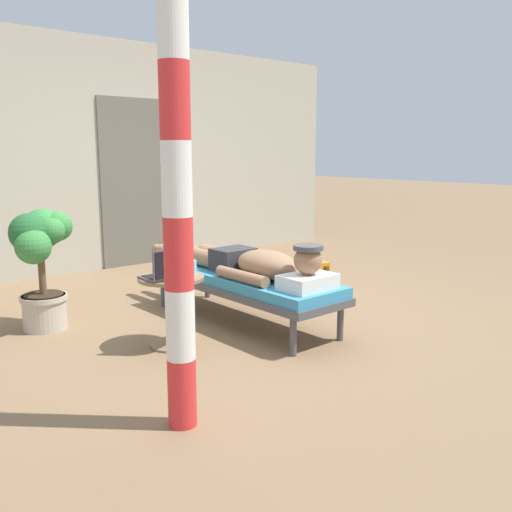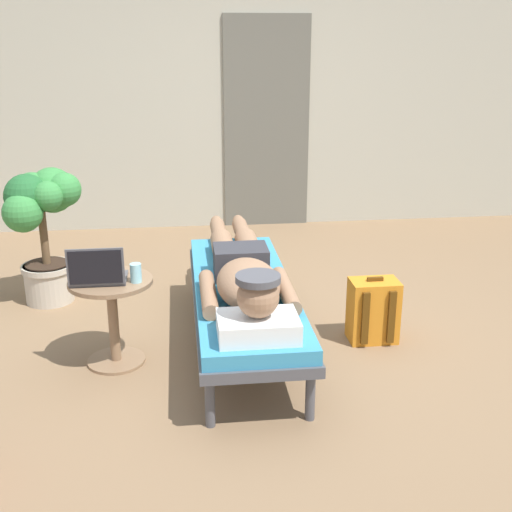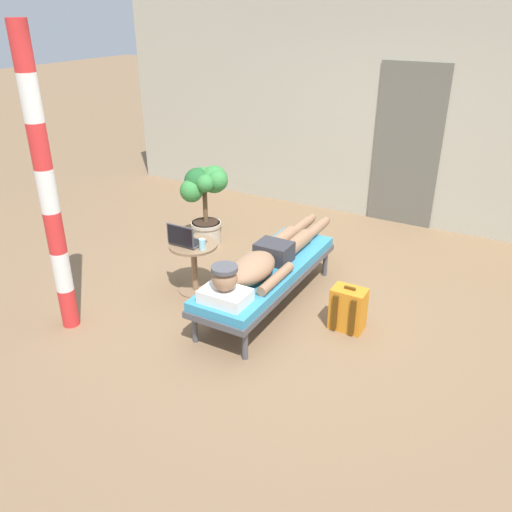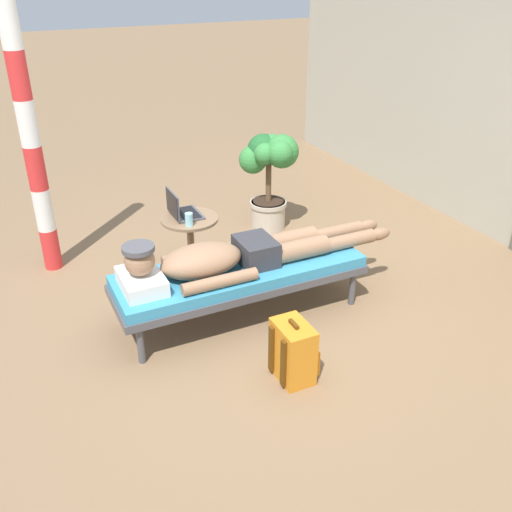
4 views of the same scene
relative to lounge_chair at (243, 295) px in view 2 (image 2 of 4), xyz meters
name	(u,v)px [view 2 (image 2 of 4)]	position (x,y,z in m)	size (l,w,h in m)	color
ground_plane	(258,339)	(0.11, 0.09, -0.35)	(40.00, 40.00, 0.00)	#846647
house_wall_back	(213,89)	(0.00, 2.86, 1.00)	(7.60, 0.20, 2.70)	#B2AD99
house_door_panel	(267,124)	(0.52, 2.75, 0.67)	(0.84, 0.03, 2.04)	#625F54
lounge_chair	(243,295)	(0.00, 0.00, 0.00)	(0.60, 1.90, 0.42)	#4C4C51
person_reclining	(244,272)	(0.00, -0.07, 0.17)	(0.53, 2.17, 0.33)	white
side_table	(112,307)	(-0.77, -0.11, 0.01)	(0.48, 0.48, 0.52)	#8C6B4C
laptop	(98,274)	(-0.83, -0.17, 0.24)	(0.31, 0.24, 0.23)	#4C4C51
drink_glass	(136,273)	(-0.62, -0.17, 0.23)	(0.06, 0.06, 0.11)	#99D8E5
backpack	(373,311)	(0.82, 0.00, -0.15)	(0.30, 0.26, 0.42)	orange
potted_plant	(41,215)	(-1.33, 0.92, 0.30)	(0.52, 0.53, 0.96)	#BFB29E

